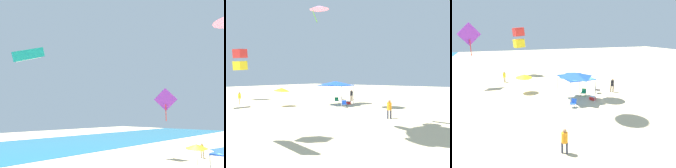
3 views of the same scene
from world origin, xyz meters
TOP-DOWN VIEW (x-y plane):
  - ground at (0.00, 0.00)m, footprint 120.00×120.00m
  - canopy_tent at (0.63, 0.34)m, footprint 3.68×3.02m
  - beach_umbrella at (5.04, 5.04)m, footprint 1.92×1.90m
  - folding_chair_near_cooler at (1.93, -2.92)m, footprint 0.78×0.81m
  - folding_chair_facing_ocean at (1.48, -1.02)m, footprint 0.81×0.79m
  - folding_chair_right_of_tent at (-1.44, 1.41)m, footprint 0.81×0.80m
  - cooler_box at (-0.11, -1.34)m, footprint 0.73×0.63m
  - person_by_tent at (11.01, 6.92)m, footprint 0.39×0.38m
  - person_far_stroller at (-8.45, 4.83)m, footprint 0.38×0.38m
  - person_watching_sky at (1.79, -4.90)m, footprint 0.39×0.44m
  - kite_diamond_purple at (9.97, 10.80)m, footprint 1.08×2.73m
  - kite_box_red at (15.82, 4.00)m, footprint 1.80×1.88m

SIDE VIEW (x-z plane):
  - ground at x=0.00m, z-range -0.10..0.00m
  - cooler_box at x=-0.11m, z-range 0.00..0.40m
  - folding_chair_near_cooler at x=1.93m, z-range 0.06..0.88m
  - folding_chair_facing_ocean at x=1.48m, z-range 0.06..0.88m
  - folding_chair_right_of_tent at x=-1.44m, z-range 0.06..0.88m
  - person_by_tent at x=11.01m, z-range 0.14..1.74m
  - person_far_stroller at x=-8.45m, z-range 0.14..1.75m
  - person_watching_sky at x=1.79m, z-range 0.14..1.80m
  - beach_umbrella at x=5.04m, z-range 0.86..3.15m
  - canopy_tent at x=0.63m, z-range 1.18..4.14m
  - kite_box_red at x=15.82m, z-range 4.45..7.67m
  - kite_diamond_purple at x=9.97m, z-range 4.52..8.65m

